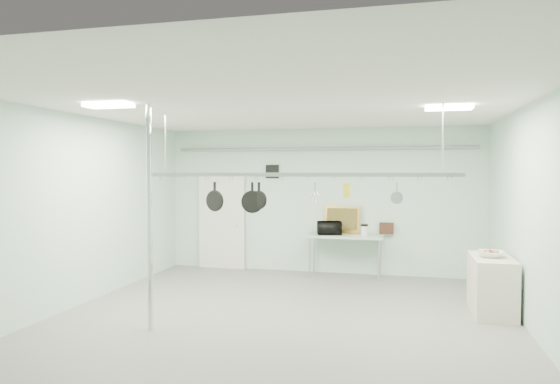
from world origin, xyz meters
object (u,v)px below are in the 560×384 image
(chrome_pole, at_px, (150,217))
(skillet_mid, at_px, (252,197))
(pot_rack, at_px, (295,173))
(microwave, at_px, (329,228))
(coffee_canister, at_px, (364,231))
(skillet_right, at_px, (259,195))
(side_cabinet, at_px, (492,285))
(prep_table, at_px, (345,238))
(skillet_left, at_px, (215,196))
(fruit_bowl, at_px, (491,254))

(chrome_pole, relative_size, skillet_mid, 6.93)
(pot_rack, bearing_deg, microwave, 88.90)
(microwave, height_order, coffee_canister, microwave)
(coffee_canister, xyz_separation_m, skillet_right, (-1.36, -3.18, 0.88))
(coffee_canister, bearing_deg, pot_rack, -104.23)
(side_cabinet, xyz_separation_m, skillet_mid, (-3.61, -1.10, 1.40))
(chrome_pole, relative_size, prep_table, 2.00)
(coffee_canister, bearing_deg, skillet_left, -123.14)
(microwave, bearing_deg, prep_table, 172.70)
(pot_rack, xyz_separation_m, skillet_mid, (-0.66, 0.00, -0.38))
(prep_table, relative_size, microwave, 3.18)
(coffee_canister, relative_size, skillet_mid, 0.45)
(pot_rack, relative_size, microwave, 9.55)
(coffee_canister, xyz_separation_m, fruit_bowl, (2.12, -2.11, -0.06))
(side_cabinet, xyz_separation_m, microwave, (-2.89, 2.16, 0.59))
(pot_rack, distance_m, skillet_mid, 0.76)
(chrome_pole, height_order, microwave, chrome_pole)
(chrome_pole, xyz_separation_m, skillet_mid, (1.24, 0.90, 0.25))
(chrome_pole, relative_size, coffee_canister, 15.38)
(prep_table, bearing_deg, skillet_left, -116.85)
(side_cabinet, bearing_deg, fruit_bowl, -129.45)
(chrome_pole, distance_m, coffee_canister, 4.93)
(skillet_right, bearing_deg, microwave, 99.40)
(chrome_pole, height_order, prep_table, chrome_pole)
(side_cabinet, bearing_deg, pot_rack, -159.55)
(prep_table, relative_size, coffee_canister, 7.69)
(skillet_left, relative_size, skillet_right, 1.14)
(pot_rack, xyz_separation_m, skillet_left, (-1.27, 0.00, -0.37))
(pot_rack, height_order, microwave, pot_rack)
(side_cabinet, distance_m, coffee_canister, 3.04)
(fruit_bowl, bearing_deg, skillet_mid, -163.34)
(coffee_canister, relative_size, fruit_bowl, 0.52)
(side_cabinet, xyz_separation_m, coffee_canister, (-2.14, 2.08, 0.56))
(prep_table, bearing_deg, chrome_pole, -118.71)
(skillet_right, bearing_deg, skillet_left, -159.87)
(prep_table, distance_m, skillet_right, 3.59)
(skillet_left, bearing_deg, chrome_pole, -108.91)
(side_cabinet, height_order, coffee_canister, coffee_canister)
(pot_rack, bearing_deg, skillet_mid, 180.00)
(microwave, height_order, fruit_bowl, microwave)
(coffee_canister, xyz_separation_m, skillet_left, (-2.08, -3.18, 0.85))
(skillet_left, height_order, skillet_mid, same)
(chrome_pole, bearing_deg, side_cabinet, 22.41)
(side_cabinet, relative_size, coffee_canister, 5.77)
(skillet_left, bearing_deg, microwave, 83.81)
(coffee_canister, distance_m, skillet_mid, 3.60)
(pot_rack, distance_m, fruit_bowl, 3.37)
(coffee_canister, bearing_deg, skillet_mid, -114.76)
(prep_table, bearing_deg, fruit_bowl, -41.36)
(skillet_mid, height_order, skillet_right, same)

